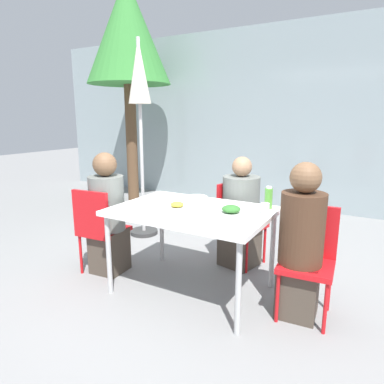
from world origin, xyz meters
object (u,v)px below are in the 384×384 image
Objects in this scene: person_far at (240,216)px; salad_bowl at (197,199)px; chair_left at (99,225)px; drinking_cup at (265,209)px; chair_far at (237,216)px; closed_umbrella at (140,92)px; person_left at (108,216)px; person_right at (301,245)px; chair_right at (308,253)px; bottle at (269,198)px; tree_behind_left at (128,33)px.

salad_bowl is at bearing -14.33° from person_far.
drinking_cup is (1.55, 0.32, 0.30)m from chair_left.
chair_far is 0.75× the size of person_far.
person_far is 12.80× the size of drinking_cup.
closed_umbrella is 2.31m from drinking_cup.
salad_bowl is (0.83, 0.31, 0.21)m from person_left.
person_far is at bearing -45.08° from person_right.
person_right reaches higher than drinking_cup.
salad_bowl is at bearing 19.69° from chair_left.
person_left reaches higher than chair_left.
drinking_cup is (1.90, -0.82, -1.03)m from closed_umbrella.
person_right is 0.50× the size of closed_umbrella.
chair_far is (-0.82, 0.72, -0.08)m from person_right.
person_right reaches higher than chair_right.
chair_left is at bearing 2.76° from person_right.
person_far is 0.75m from drinking_cup.
closed_umbrella is 1.77m from salad_bowl.
drinking_cup is at bearing -7.05° from chair_right.
chair_right is at bearing -5.00° from salad_bowl.
chair_right is at bearing 4.43° from chair_left.
salad_bowl is (-0.25, -0.48, 0.25)m from person_far.
chair_far is 0.74m from bottle.
tree_behind_left reaches higher than person_right.
person_far is (-0.75, 0.65, -0.05)m from person_right.
chair_far is (1.06, 0.94, 0.00)m from chair_left.
person_right is (1.83, 0.14, 0.01)m from person_left.
chair_far is 3.99m from tree_behind_left.
person_far is at bearing 62.59° from salad_bowl.
tree_behind_left is (-2.55, 2.17, 2.12)m from salad_bowl.
chair_right is 0.75× the size of person_far.
tree_behind_left reaches higher than chair_far.
chair_right is 0.13m from person_right.
person_right reaches higher than chair_left.
drinking_cup is (-0.37, 0.02, 0.30)m from chair_right.
salad_bowl is (-0.65, -0.10, -0.07)m from bottle.
chair_left is 0.71× the size of person_right.
chair_right is at bearing -3.09° from drinking_cup.
person_far reaches higher than salad_bowl.
bottle reaches higher than chair_right.
chair_far is 0.64m from salad_bowl.
chair_left is at bearing -121.90° from person_left.
person_right is at bearing -9.94° from salad_bowl.
drinking_cup is 4.46m from tree_behind_left.
salad_bowl is (1.22, -0.75, -1.04)m from closed_umbrella.
closed_umbrella reaches higher than chair_left.
chair_far is (-0.86, 0.64, 0.00)m from chair_right.
closed_umbrella is 12.49× the size of bottle.
person_left is 13.45× the size of drinking_cup.
person_left is 1.69m from closed_umbrella.
closed_umbrella is at bearing 160.75° from bottle.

